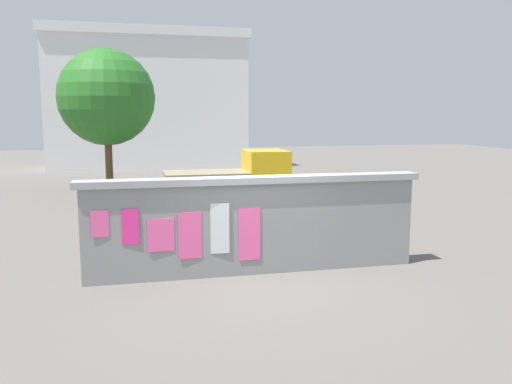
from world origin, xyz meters
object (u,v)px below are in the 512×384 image
(motorcycle, at_px, (176,223))
(bicycle_near, at_px, (347,231))
(bicycle_far, at_px, (320,216))
(tree_roadside, at_px, (106,98))
(auto_rickshaw_truck, at_px, (233,183))
(person_walking, at_px, (260,206))

(motorcycle, xyz_separation_m, bicycle_near, (3.64, -1.28, -0.10))
(bicycle_far, height_order, tree_roadside, tree_roadside)
(tree_roadside, bearing_deg, auto_rickshaw_truck, -57.08)
(motorcycle, bearing_deg, person_walking, -36.89)
(bicycle_far, bearing_deg, bicycle_near, -90.32)
(bicycle_near, xyz_separation_m, tree_roadside, (-5.42, 10.42, 3.18))
(bicycle_far, xyz_separation_m, tree_roadside, (-5.43, 8.65, 3.18))
(motorcycle, distance_m, person_walking, 2.16)
(bicycle_near, xyz_separation_m, bicycle_far, (0.01, 1.77, 0.00))
(bicycle_near, bearing_deg, tree_roadside, 117.46)
(auto_rickshaw_truck, relative_size, tree_roadside, 0.67)
(auto_rickshaw_truck, bearing_deg, bicycle_far, -59.64)
(bicycle_far, bearing_deg, tree_roadside, 122.09)
(auto_rickshaw_truck, relative_size, bicycle_near, 2.12)
(bicycle_near, relative_size, person_walking, 1.05)
(person_walking, xyz_separation_m, tree_roadside, (-3.46, 10.40, 2.56))
(bicycle_far, bearing_deg, auto_rickshaw_truck, 120.36)
(bicycle_near, distance_m, bicycle_far, 1.77)
(motorcycle, distance_m, tree_roadside, 9.81)
(bicycle_far, distance_m, tree_roadside, 10.70)
(motorcycle, bearing_deg, bicycle_far, 7.61)
(motorcycle, height_order, person_walking, person_walking)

